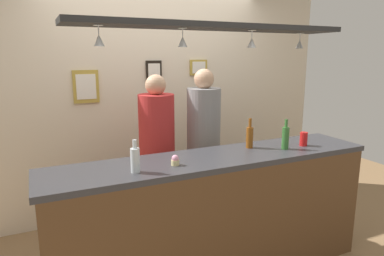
{
  "coord_description": "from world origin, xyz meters",
  "views": [
    {
      "loc": [
        -1.28,
        -2.66,
        1.82
      ],
      "look_at": [
        0.0,
        0.1,
        1.17
      ],
      "focal_mm": 32.21,
      "sensor_mm": 36.0,
      "label": 1
    }
  ],
  "objects_px": {
    "person_left_red_shirt": "(157,143)",
    "picture_frame_upper_small": "(199,67)",
    "bottle_beer_amber_tall": "(250,137)",
    "drink_can": "(304,139)",
    "picture_frame_caricature": "(86,87)",
    "picture_frame_crest": "(154,72)",
    "bottle_beer_green_import": "(285,137)",
    "person_middle_grey_shirt": "(204,136)",
    "bottle_soda_clear": "(135,159)",
    "cupcake": "(175,160)"
  },
  "relations": [
    {
      "from": "person_left_red_shirt",
      "to": "picture_frame_upper_small",
      "type": "height_order",
      "value": "picture_frame_upper_small"
    },
    {
      "from": "bottle_beer_amber_tall",
      "to": "drink_can",
      "type": "bearing_deg",
      "value": -16.67
    },
    {
      "from": "picture_frame_caricature",
      "to": "picture_frame_crest",
      "type": "distance_m",
      "value": 0.75
    },
    {
      "from": "bottle_beer_green_import",
      "to": "drink_can",
      "type": "xyz_separation_m",
      "value": [
        0.22,
        0.02,
        -0.04
      ]
    },
    {
      "from": "person_middle_grey_shirt",
      "to": "picture_frame_caricature",
      "type": "xyz_separation_m",
      "value": [
        -1.03,
        0.68,
        0.48
      ]
    },
    {
      "from": "picture_frame_upper_small",
      "to": "person_middle_grey_shirt",
      "type": "bearing_deg",
      "value": -111.72
    },
    {
      "from": "bottle_soda_clear",
      "to": "picture_frame_upper_small",
      "type": "relative_size",
      "value": 1.05
    },
    {
      "from": "picture_frame_upper_small",
      "to": "bottle_beer_amber_tall",
      "type": "bearing_deg",
      "value": -96.21
    },
    {
      "from": "drink_can",
      "to": "picture_frame_crest",
      "type": "relative_size",
      "value": 0.47
    },
    {
      "from": "bottle_beer_amber_tall",
      "to": "picture_frame_caricature",
      "type": "distance_m",
      "value": 1.78
    },
    {
      "from": "bottle_soda_clear",
      "to": "picture_frame_upper_small",
      "type": "distance_m",
      "value": 2.01
    },
    {
      "from": "picture_frame_crest",
      "to": "bottle_beer_green_import",
      "type": "bearing_deg",
      "value": -65.62
    },
    {
      "from": "picture_frame_caricature",
      "to": "picture_frame_crest",
      "type": "bearing_deg",
      "value": 0.0
    },
    {
      "from": "bottle_soda_clear",
      "to": "cupcake",
      "type": "bearing_deg",
      "value": 5.68
    },
    {
      "from": "bottle_soda_clear",
      "to": "picture_frame_crest",
      "type": "xyz_separation_m",
      "value": [
        0.66,
        1.51,
        0.5
      ]
    },
    {
      "from": "person_middle_grey_shirt",
      "to": "bottle_beer_amber_tall",
      "type": "distance_m",
      "value": 0.65
    },
    {
      "from": "bottle_soda_clear",
      "to": "picture_frame_crest",
      "type": "bearing_deg",
      "value": 66.49
    },
    {
      "from": "person_left_red_shirt",
      "to": "bottle_soda_clear",
      "type": "bearing_deg",
      "value": -118.04
    },
    {
      "from": "person_middle_grey_shirt",
      "to": "bottle_beer_amber_tall",
      "type": "bearing_deg",
      "value": -78.33
    },
    {
      "from": "bottle_soda_clear",
      "to": "picture_frame_crest",
      "type": "relative_size",
      "value": 0.88
    },
    {
      "from": "person_left_red_shirt",
      "to": "picture_frame_crest",
      "type": "relative_size",
      "value": 6.33
    },
    {
      "from": "bottle_beer_green_import",
      "to": "picture_frame_crest",
      "type": "relative_size",
      "value": 1.0
    },
    {
      "from": "bottle_beer_amber_tall",
      "to": "picture_frame_crest",
      "type": "height_order",
      "value": "picture_frame_crest"
    },
    {
      "from": "person_middle_grey_shirt",
      "to": "picture_frame_upper_small",
      "type": "xyz_separation_m",
      "value": [
        0.27,
        0.68,
        0.66
      ]
    },
    {
      "from": "bottle_beer_green_import",
      "to": "picture_frame_caricature",
      "type": "xyz_separation_m",
      "value": [
        -1.41,
        1.47,
        0.36
      ]
    },
    {
      "from": "cupcake",
      "to": "picture_frame_upper_small",
      "type": "distance_m",
      "value": 1.84
    },
    {
      "from": "bottle_beer_amber_tall",
      "to": "picture_frame_crest",
      "type": "relative_size",
      "value": 1.0
    },
    {
      "from": "bottle_beer_green_import",
      "to": "drink_can",
      "type": "distance_m",
      "value": 0.23
    },
    {
      "from": "person_left_red_shirt",
      "to": "bottle_beer_green_import",
      "type": "height_order",
      "value": "person_left_red_shirt"
    },
    {
      "from": "person_left_red_shirt",
      "to": "bottle_beer_amber_tall",
      "type": "relative_size",
      "value": 6.33
    },
    {
      "from": "bottle_beer_amber_tall",
      "to": "cupcake",
      "type": "relative_size",
      "value": 3.33
    },
    {
      "from": "bottle_soda_clear",
      "to": "picture_frame_caricature",
      "type": "bearing_deg",
      "value": 93.24
    },
    {
      "from": "cupcake",
      "to": "picture_frame_caricature",
      "type": "bearing_deg",
      "value": 104.82
    },
    {
      "from": "bottle_beer_green_import",
      "to": "picture_frame_caricature",
      "type": "distance_m",
      "value": 2.07
    },
    {
      "from": "person_left_red_shirt",
      "to": "picture_frame_upper_small",
      "type": "distance_m",
      "value": 1.23
    },
    {
      "from": "drink_can",
      "to": "picture_frame_crest",
      "type": "height_order",
      "value": "picture_frame_crest"
    },
    {
      "from": "person_middle_grey_shirt",
      "to": "drink_can",
      "type": "distance_m",
      "value": 0.98
    },
    {
      "from": "drink_can",
      "to": "cupcake",
      "type": "height_order",
      "value": "drink_can"
    },
    {
      "from": "cupcake",
      "to": "drink_can",
      "type": "bearing_deg",
      "value": 1.54
    },
    {
      "from": "bottle_beer_green_import",
      "to": "picture_frame_crest",
      "type": "distance_m",
      "value": 1.69
    },
    {
      "from": "bottle_beer_green_import",
      "to": "bottle_beer_amber_tall",
      "type": "relative_size",
      "value": 1.0
    },
    {
      "from": "picture_frame_crest",
      "to": "picture_frame_upper_small",
      "type": "distance_m",
      "value": 0.56
    },
    {
      "from": "person_left_red_shirt",
      "to": "bottle_beer_green_import",
      "type": "distance_m",
      "value": 1.19
    },
    {
      "from": "bottle_beer_amber_tall",
      "to": "drink_can",
      "type": "distance_m",
      "value": 0.5
    },
    {
      "from": "person_left_red_shirt",
      "to": "cupcake",
      "type": "xyz_separation_m",
      "value": [
        -0.14,
        -0.8,
        0.08
      ]
    },
    {
      "from": "drink_can",
      "to": "picture_frame_upper_small",
      "type": "height_order",
      "value": "picture_frame_upper_small"
    },
    {
      "from": "person_middle_grey_shirt",
      "to": "bottle_beer_green_import",
      "type": "xyz_separation_m",
      "value": [
        0.38,
        -0.79,
        0.12
      ]
    },
    {
      "from": "cupcake",
      "to": "person_middle_grey_shirt",
      "type": "bearing_deg",
      "value": 51.55
    },
    {
      "from": "person_middle_grey_shirt",
      "to": "bottle_beer_amber_tall",
      "type": "xyz_separation_m",
      "value": [
        0.13,
        -0.62,
        0.11
      ]
    },
    {
      "from": "bottle_beer_green_import",
      "to": "bottle_beer_amber_tall",
      "type": "height_order",
      "value": "same"
    }
  ]
}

